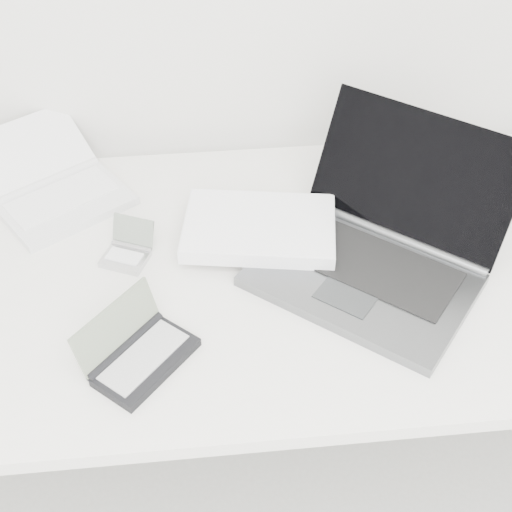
{
  "coord_description": "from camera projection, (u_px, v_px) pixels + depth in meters",
  "views": [
    {
      "loc": [
        -0.13,
        0.54,
        1.69
      ],
      "look_at": [
        -0.03,
        1.51,
        0.79
      ],
      "focal_mm": 50.0,
      "sensor_mm": 36.0,
      "label": 1
    }
  ],
  "objects": [
    {
      "name": "laptop_large",
      "position": [
        336.0,
        241.0,
        1.39
      ],
      "size": [
        0.67,
        0.56,
        0.25
      ],
      "rotation": [
        0.0,
        0.0,
        -0.69
      ],
      "color": "#5D5F63",
      "rests_on": "desk"
    },
    {
      "name": "netbook_open_white",
      "position": [
        55.0,
        189.0,
        1.54
      ],
      "size": [
        0.39,
        0.4,
        0.11
      ],
      "rotation": [
        0.0,
        0.0,
        0.59
      ],
      "color": "silver",
      "rests_on": "desk"
    },
    {
      "name": "desk",
      "position": [
        269.0,
        280.0,
        1.44
      ],
      "size": [
        1.6,
        0.8,
        0.73
      ],
      "color": "white",
      "rests_on": "ground"
    },
    {
      "name": "pda_silver",
      "position": [
        128.0,
        251.0,
        1.41
      ],
      "size": [
        0.12,
        0.12,
        0.07
      ],
      "rotation": [
        0.0,
        0.0,
        -0.42
      ],
      "color": "silver",
      "rests_on": "desk"
    },
    {
      "name": "palmtop_charcoal",
      "position": [
        138.0,
        353.0,
        1.21
      ],
      "size": [
        0.21,
        0.22,
        0.1
      ],
      "rotation": [
        0.0,
        0.0,
        0.84
      ],
      "color": "black",
      "rests_on": "desk"
    }
  ]
}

